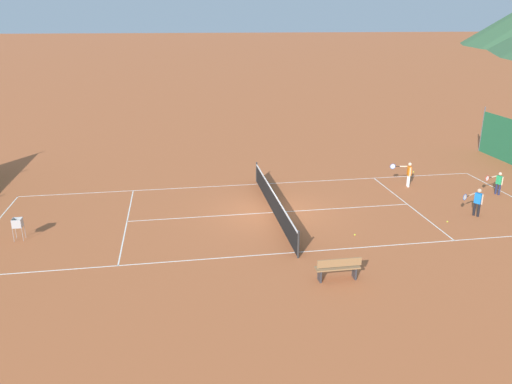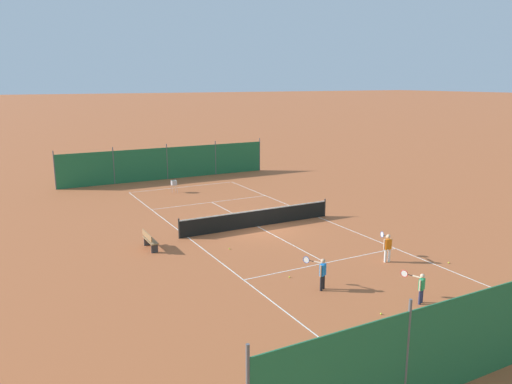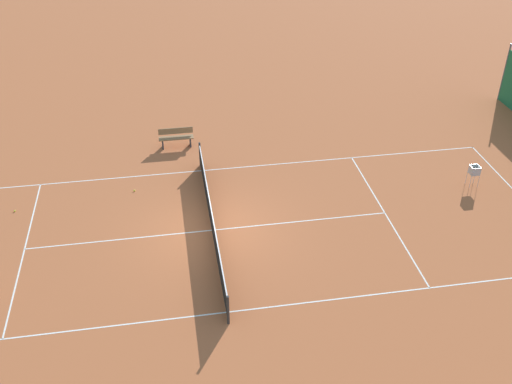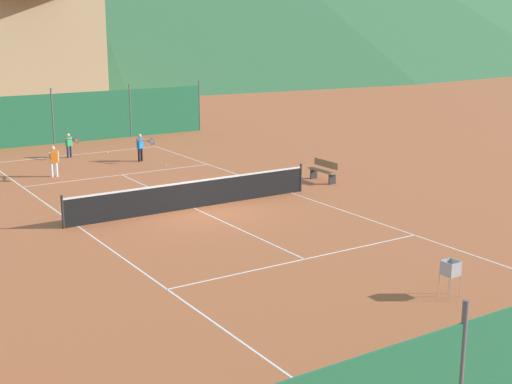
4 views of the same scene
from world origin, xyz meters
The scene contains 11 objects.
ground_plane centered at (0.00, 0.00, 0.00)m, with size 600.00×600.00×0.00m, color #B25B33.
court_line_markings centered at (0.00, 0.00, 0.00)m, with size 8.25×23.85×0.01m.
tennis_net centered at (0.00, 0.00, 0.50)m, with size 9.18×0.08×1.06m.
player_far_baseline centered at (-0.56, 11.33, 0.67)m, with size 0.37×1.01×1.14m.
player_far_service centered at (-2.48, 7.55, 0.75)m, with size 0.59×1.02×1.28m.
player_near_service centered at (1.88, 8.67, 0.74)m, with size 0.50×1.07×1.26m.
tennis_ball_by_net_right centered at (-4.74, 9.03, 0.03)m, with size 0.07×0.07×0.07m, color #CCE033.
tennis_ball_alley_right centered at (3.00, 2.72, 0.03)m, with size 0.07×0.07×0.07m, color #CCE033.
tennis_ball_alley_left centered at (2.34, 7.09, 0.03)m, with size 0.07×0.07×0.07m, color #CCE033.
ball_hopper centered at (1.20, -10.39, 0.66)m, with size 0.36×0.36×0.89m.
courtside_bench centered at (6.34, 0.89, 0.45)m, with size 0.36×1.50×0.84m.
Camera 1 is at (20.38, -4.19, 8.22)m, focal length 35.00 mm.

